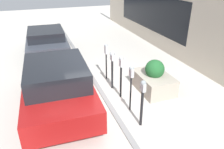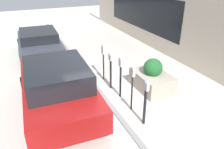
# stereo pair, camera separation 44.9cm
# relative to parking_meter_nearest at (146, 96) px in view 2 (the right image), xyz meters

# --- Properties ---
(ground_plane) EXTENTS (40.00, 40.00, 0.00)m
(ground_plane) POSITION_rel_parking_meter_nearest_xyz_m (1.56, 0.44, -0.94)
(ground_plane) COLOR beige
(curb_strip) EXTENTS (24.50, 0.16, 0.04)m
(curb_strip) POSITION_rel_parking_meter_nearest_xyz_m (1.56, 0.52, -0.92)
(curb_strip) COLOR gray
(curb_strip) RESTS_ON ground_plane
(building_facade) EXTENTS (24.50, 0.17, 3.24)m
(building_facade) POSITION_rel_parking_meter_nearest_xyz_m (1.56, -4.03, 0.69)
(building_facade) COLOR beige
(building_facade) RESTS_ON ground_plane
(parking_meter_nearest) EXTENTS (0.18, 0.15, 1.43)m
(parking_meter_nearest) POSITION_rel_parking_meter_nearest_xyz_m (0.00, 0.00, 0.00)
(parking_meter_nearest) COLOR black
(parking_meter_nearest) RESTS_ON ground_plane
(parking_meter_second) EXTENTS (0.17, 0.14, 1.51)m
(parking_meter_second) POSITION_rel_parking_meter_nearest_xyz_m (0.79, -0.02, 0.19)
(parking_meter_second) COLOR black
(parking_meter_second) RESTS_ON ground_plane
(parking_meter_middle) EXTENTS (0.17, 0.14, 1.50)m
(parking_meter_middle) POSITION_rel_parking_meter_nearest_xyz_m (1.61, -0.03, 0.08)
(parking_meter_middle) COLOR black
(parking_meter_middle) RESTS_ON ground_plane
(parking_meter_fourth) EXTENTS (0.20, 0.17, 1.43)m
(parking_meter_fourth) POSITION_rel_parking_meter_nearest_xyz_m (2.30, 0.03, 0.05)
(parking_meter_fourth) COLOR black
(parking_meter_fourth) RESTS_ON ground_plane
(parking_meter_farthest) EXTENTS (0.16, 0.14, 1.47)m
(parking_meter_farthest) POSITION_rel_parking_meter_nearest_xyz_m (3.09, -0.01, 0.14)
(parking_meter_farthest) COLOR black
(parking_meter_farthest) RESTS_ON ground_plane
(planter_box) EXTENTS (1.57, 1.07, 1.19)m
(planter_box) POSITION_rel_parking_meter_nearest_xyz_m (1.62, -1.32, -0.50)
(planter_box) COLOR #A39989
(planter_box) RESTS_ON ground_plane
(parked_car_middle) EXTENTS (4.43, 2.16, 1.54)m
(parked_car_middle) POSITION_rel_parking_meter_nearest_xyz_m (1.79, 2.05, -0.14)
(parked_car_middle) COLOR maroon
(parked_car_middle) RESTS_ON ground_plane
(parked_car_rear) EXTENTS (4.09, 2.06, 1.32)m
(parked_car_rear) POSITION_rel_parking_meter_nearest_xyz_m (6.86, 1.95, -0.23)
(parked_car_rear) COLOR #383D47
(parked_car_rear) RESTS_ON ground_plane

